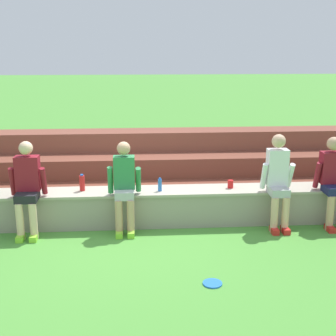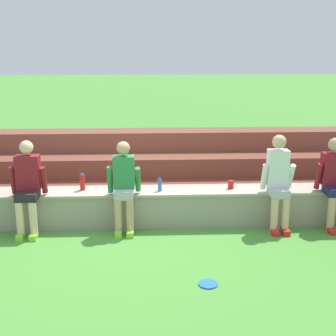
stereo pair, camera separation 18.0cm
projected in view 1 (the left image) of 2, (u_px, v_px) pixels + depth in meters
name	position (u px, v px, depth m)	size (l,w,h in m)	color
ground_plane	(127.00, 230.00, 7.04)	(80.00, 80.00, 0.00)	#4C9338
stone_seating_wall	(127.00, 206.00, 7.21)	(9.43, 0.54, 0.55)	gray
brick_bleachers	(128.00, 170.00, 8.81)	(11.73, 1.87, 1.10)	brown
person_left_of_center	(27.00, 186.00, 6.72)	(0.52, 0.54, 1.38)	beige
person_center	(124.00, 185.00, 6.82)	(0.49, 0.49, 1.35)	tan
person_right_of_center	(278.00, 180.00, 6.96)	(0.48, 0.52, 1.43)	#DBAD89
person_far_right	(333.00, 179.00, 7.07)	(0.53, 0.56, 1.37)	tan
water_bottle_near_left	(160.00, 185.00, 7.10)	(0.06, 0.06, 0.21)	blue
water_bottle_center_gap	(82.00, 183.00, 7.12)	(0.08, 0.08, 0.26)	red
plastic_cup_middle	(230.00, 184.00, 7.26)	(0.09, 0.09, 0.13)	red
frisbee	(212.00, 283.00, 5.44)	(0.23, 0.23, 0.02)	blue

